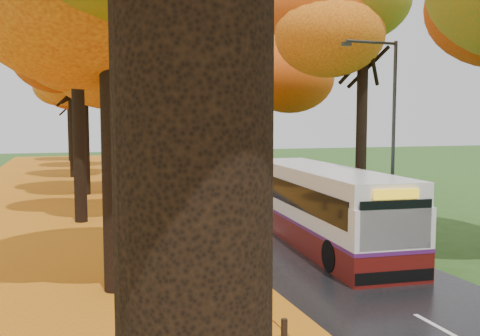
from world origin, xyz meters
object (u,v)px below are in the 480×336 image
streetlamp_far (170,124)px  car_dark (122,162)px  car_silver (130,166)px  streetlamp_mid (224,125)px  streetlamp_near (388,125)px  car_white (140,173)px  bus (320,203)px

streetlamp_far → car_dark: streetlamp_far is taller
car_silver → streetlamp_mid: bearing=-38.9°
streetlamp_near → car_dark: streetlamp_near is taller
car_white → car_silver: car_silver is taller
streetlamp_near → car_white: (-6.30, 25.39, -4.05)m
streetlamp_near → streetlamp_far: bearing=90.0°
streetlamp_near → car_dark: bearing=99.1°
streetlamp_far → car_silver: size_ratio=2.01×
streetlamp_mid → streetlamp_far: 22.00m
streetlamp_far → streetlamp_mid: bearing=-90.0°
streetlamp_far → car_dark: bearing=-143.2°
streetlamp_far → car_white: bearing=-108.7°
car_silver → car_dark: bearing=109.2°
streetlamp_mid → car_white: streetlamp_mid is taller
bus → streetlamp_mid: bearing=88.8°
streetlamp_near → car_silver: streetlamp_near is taller
car_silver → car_white: bearing=-70.8°
bus → car_white: 24.92m
car_silver → car_dark: 7.17m
streetlamp_far → car_silver: (-6.30, -11.89, -4.02)m
bus → car_silver: bearing=102.5°
car_white → bus: bearing=-69.2°
car_white → car_dark: car_white is taller
streetlamp_near → car_silver: size_ratio=2.01×
streetlamp_near → streetlamp_mid: bearing=90.0°
streetlamp_far → car_white: (-6.30, -18.61, -4.05)m
car_dark → streetlamp_near: bearing=-85.4°
car_silver → streetlamp_near: bearing=-59.7°
streetlamp_near → bus: bearing=163.0°
car_white → streetlamp_mid: bearing=-16.2°
car_white → car_silver: 6.72m
car_white → car_silver: size_ratio=0.92×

